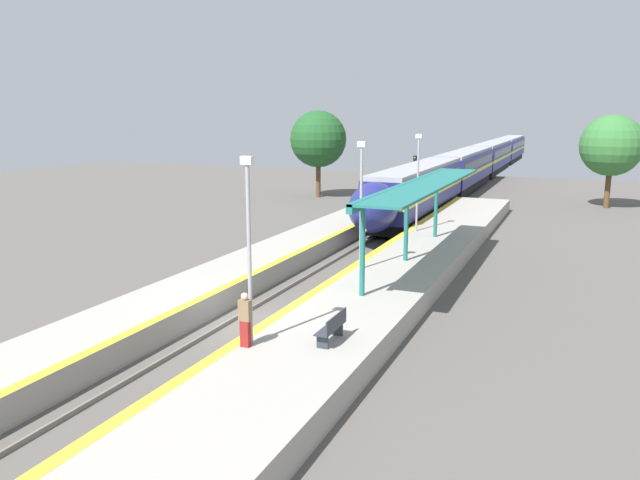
# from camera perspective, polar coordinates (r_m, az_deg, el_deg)

# --- Properties ---
(ground_plane) EXTENTS (120.00, 120.00, 0.00)m
(ground_plane) POSITION_cam_1_polar(r_m,az_deg,el_deg) (23.58, -6.57, -7.70)
(ground_plane) COLOR #56514C
(rail_left) EXTENTS (0.08, 90.00, 0.15)m
(rail_left) POSITION_cam_1_polar(r_m,az_deg,el_deg) (23.91, -8.09, -7.28)
(rail_left) COLOR slate
(rail_left) RESTS_ON ground_plane
(rail_right) EXTENTS (0.08, 90.00, 0.15)m
(rail_right) POSITION_cam_1_polar(r_m,az_deg,el_deg) (23.23, -5.01, -7.77)
(rail_right) COLOR slate
(rail_right) RESTS_ON ground_plane
(train) EXTENTS (2.87, 78.37, 3.98)m
(train) POSITION_cam_1_polar(r_m,az_deg,el_deg) (72.32, 14.22, 6.91)
(train) COLOR black
(train) RESTS_ON ground_plane
(platform_right) EXTENTS (4.19, 64.00, 0.93)m
(platform_right) POSITION_cam_1_polar(r_m,az_deg,el_deg) (21.93, 1.90, -7.86)
(platform_right) COLOR #9E998E
(platform_right) RESTS_ON ground_plane
(platform_left) EXTENTS (3.16, 64.00, 0.93)m
(platform_left) POSITION_cam_1_polar(r_m,az_deg,el_deg) (25.09, -12.94, -5.62)
(platform_left) COLOR #9E998E
(platform_left) RESTS_ON ground_plane
(platform_bench) EXTENTS (0.44, 1.60, 0.89)m
(platform_bench) POSITION_cam_1_polar(r_m,az_deg,el_deg) (19.01, 1.17, -7.98)
(platform_bench) COLOR #2D333D
(platform_bench) RESTS_ON platform_right
(person_waiting) EXTENTS (0.36, 0.22, 1.66)m
(person_waiting) POSITION_cam_1_polar(r_m,az_deg,el_deg) (18.67, -6.86, -7.18)
(person_waiting) COLOR maroon
(person_waiting) RESTS_ON platform_right
(railway_signal) EXTENTS (0.28, 0.28, 4.22)m
(railway_signal) POSITION_cam_1_polar(r_m,az_deg,el_deg) (52.96, 8.65, 5.88)
(railway_signal) COLOR #59595E
(railway_signal) RESTS_ON ground_plane
(lamppost_near) EXTENTS (0.36, 0.20, 5.62)m
(lamppost_near) POSITION_cam_1_polar(r_m,az_deg,el_deg) (18.30, -6.52, 0.06)
(lamppost_near) COLOR #9E9EA3
(lamppost_near) RESTS_ON platform_right
(lamppost_mid) EXTENTS (0.36, 0.20, 5.62)m
(lamppost_mid) POSITION_cam_1_polar(r_m,az_deg,el_deg) (27.23, 3.78, 3.90)
(lamppost_mid) COLOR #9E9EA3
(lamppost_mid) RESTS_ON platform_right
(lamppost_far) EXTENTS (0.36, 0.20, 5.62)m
(lamppost_far) POSITION_cam_1_polar(r_m,az_deg,el_deg) (36.65, 8.93, 5.77)
(lamppost_far) COLOR #9E9EA3
(lamppost_far) RESTS_ON platform_right
(station_canopy) EXTENTS (2.02, 15.40, 3.71)m
(station_canopy) POSITION_cam_1_polar(r_m,az_deg,el_deg) (28.87, 9.10, 4.72)
(station_canopy) COLOR #1E6B66
(station_canopy) RESTS_ON platform_right
(background_tree_left) EXTENTS (5.17, 5.17, 7.94)m
(background_tree_left) POSITION_cam_1_polar(r_m,az_deg,el_deg) (57.76, -0.16, 9.21)
(background_tree_left) COLOR brown
(background_tree_left) RESTS_ON ground_plane
(background_tree_right) EXTENTS (4.97, 4.97, 7.61)m
(background_tree_right) POSITION_cam_1_polar(r_m,az_deg,el_deg) (56.31, 25.11, 7.82)
(background_tree_right) COLOR brown
(background_tree_right) RESTS_ON ground_plane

